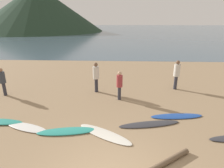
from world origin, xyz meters
name	(u,v)px	position (x,y,z in m)	size (l,w,h in m)	color
ground_plane	(117,77)	(0.00, 10.00, -0.10)	(120.00, 120.00, 0.20)	#997C5B
ocean_water	(120,30)	(0.00, 65.16, 0.00)	(140.00, 100.00, 0.01)	#475B6B
headland_hill	(38,9)	(-25.90, 58.87, 6.89)	(40.21, 40.21, 13.79)	#1E3323
surfboard_1	(27,127)	(-3.42, 2.64, 0.04)	(1.94, 0.51, 0.07)	white
surfboard_2	(67,131)	(-1.73, 2.44, 0.04)	(2.30, 0.54, 0.08)	teal
surfboard_3	(104,134)	(-0.28, 2.34, 0.03)	(2.35, 0.56, 0.06)	silver
surfboard_4	(149,124)	(1.51, 3.12, 0.03)	(2.56, 0.48, 0.06)	#333338
surfboard_5	(177,116)	(2.82, 3.85, 0.03)	(2.32, 0.51, 0.06)	#1E479E
person_0	(3,80)	(-6.24, 5.91, 0.93)	(0.32, 0.32, 1.58)	#2D2D38
person_1	(96,75)	(-1.12, 6.68, 1.05)	(0.36, 0.36, 1.78)	#2D2D38
person_2	(120,83)	(0.25, 5.62, 0.93)	(0.32, 0.32, 1.57)	#2D2D38
person_3	(177,72)	(3.67, 7.36, 1.06)	(0.36, 0.36, 1.80)	#2D2D38
driftwood_log	(161,165)	(1.51, 0.78, 0.08)	(0.17, 0.17, 2.38)	brown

